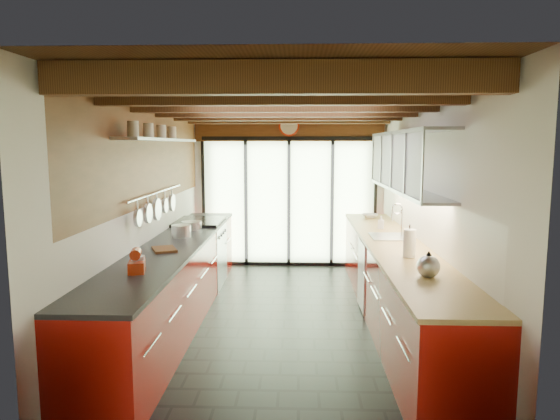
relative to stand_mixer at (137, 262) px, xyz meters
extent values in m
plane|color=black|center=(1.27, 1.37, -1.01)|extent=(5.50, 5.50, 0.00)
plane|color=silver|center=(1.27, 4.12, 0.29)|extent=(3.20, 0.00, 3.20)
plane|color=silver|center=(1.27, -1.38, 0.29)|extent=(3.20, 0.00, 3.20)
plane|color=silver|center=(-0.33, 1.37, 0.29)|extent=(0.00, 5.50, 5.50)
plane|color=silver|center=(2.87, 1.37, 0.29)|extent=(0.00, 5.50, 5.50)
plane|color=#472814|center=(1.27, 1.37, 1.59)|extent=(5.50, 5.50, 0.00)
cube|color=#593316|center=(1.27, -0.88, 1.47)|extent=(3.14, 0.14, 0.22)
cube|color=#593316|center=(1.27, 0.02, 1.47)|extent=(3.14, 0.14, 0.22)
cube|color=#593316|center=(1.27, 0.92, 1.47)|extent=(3.14, 0.14, 0.22)
cube|color=#593316|center=(1.27, 1.82, 1.47)|extent=(3.14, 0.14, 0.22)
cube|color=#593316|center=(1.27, 2.72, 1.47)|extent=(3.14, 0.14, 0.22)
cube|color=#593316|center=(1.27, 3.62, 1.47)|extent=(3.14, 0.14, 0.22)
cube|color=brown|center=(1.27, 4.08, 1.34)|extent=(3.14, 0.06, 0.50)
plane|color=brown|center=(-0.30, 1.57, 0.97)|extent=(0.00, 4.90, 4.90)
plane|color=#C6EAAD|center=(1.27, 4.10, 0.07)|extent=(2.90, 0.00, 2.90)
cube|color=black|center=(-0.18, 4.09, 0.07)|extent=(0.05, 0.04, 2.15)
cube|color=black|center=(2.72, 4.09, 0.07)|extent=(0.05, 0.04, 2.15)
cube|color=black|center=(1.27, 4.06, 0.07)|extent=(0.06, 0.05, 2.15)
cube|color=black|center=(1.27, 4.06, 1.14)|extent=(2.90, 0.05, 0.06)
cylinder|color=red|center=(1.27, 4.04, 1.34)|extent=(0.34, 0.04, 0.34)
cylinder|color=beige|center=(1.27, 4.02, 1.34)|extent=(0.28, 0.02, 0.28)
cube|color=#98110A|center=(-0.01, 1.37, -0.57)|extent=(0.65, 5.00, 0.88)
cube|color=black|center=(-0.01, 1.37, -0.11)|extent=(0.68, 5.00, 0.04)
cube|color=silver|center=(-0.01, 2.82, -0.57)|extent=(0.66, 0.90, 0.90)
cube|color=black|center=(-0.01, 2.82, -0.08)|extent=(0.65, 0.90, 0.06)
cube|color=#98110A|center=(2.54, 1.37, -0.57)|extent=(0.65, 5.00, 0.88)
cube|color=#A58550|center=(2.54, 1.37, -0.11)|extent=(0.68, 5.00, 0.04)
cube|color=white|center=(2.21, 1.77, -0.57)|extent=(0.02, 0.60, 0.84)
cube|color=silver|center=(2.54, 1.77, -0.08)|extent=(0.45, 0.52, 0.02)
cylinder|color=silver|center=(2.69, 1.77, 0.09)|extent=(0.02, 0.02, 0.34)
torus|color=silver|center=(2.63, 1.77, 0.26)|extent=(0.14, 0.02, 0.14)
plane|color=silver|center=(2.53, 1.67, 0.84)|extent=(0.00, 3.00, 3.00)
cube|color=#9EA0A5|center=(2.70, 1.67, 0.51)|extent=(0.34, 3.00, 0.03)
cube|color=#9EA0A5|center=(2.70, 1.67, 1.18)|extent=(0.34, 3.00, 0.03)
cylinder|color=silver|center=(-0.27, 1.67, 0.46)|extent=(0.02, 2.20, 0.02)
cube|color=silver|center=(-0.18, 1.57, 1.09)|extent=(0.28, 2.60, 0.03)
cylinder|color=silver|center=(-0.23, 0.77, 0.28)|extent=(0.04, 0.18, 0.18)
cylinder|color=silver|center=(-0.23, 1.12, 0.28)|extent=(0.04, 0.22, 0.22)
cylinder|color=silver|center=(-0.23, 1.47, 0.28)|extent=(0.04, 0.26, 0.26)
cylinder|color=silver|center=(-0.23, 1.82, 0.28)|extent=(0.04, 0.18, 0.18)
cylinder|color=silver|center=(-0.23, 2.17, 0.28)|extent=(0.04, 0.22, 0.22)
cube|color=red|center=(0.00, -0.01, -0.03)|extent=(0.19, 0.26, 0.10)
cylinder|color=red|center=(0.00, -0.02, 0.08)|extent=(0.13, 0.17, 0.09)
cylinder|color=silver|center=(0.00, 0.04, 0.00)|extent=(0.14, 0.14, 0.10)
cylinder|color=silver|center=(0.00, 1.68, -0.01)|extent=(0.30, 0.30, 0.15)
cylinder|color=silver|center=(0.00, 2.27, -0.03)|extent=(0.31, 0.31, 0.10)
cube|color=brown|center=(0.00, 0.90, -0.07)|extent=(0.34, 0.38, 0.03)
sphere|color=silver|center=(2.54, -0.07, 0.01)|extent=(0.25, 0.25, 0.20)
cone|color=black|center=(2.54, -0.07, 0.12)|extent=(0.09, 0.09, 0.05)
cylinder|color=silver|center=(2.54, 0.04, 0.02)|extent=(0.04, 0.08, 0.04)
cylinder|color=white|center=(2.54, 0.67, 0.05)|extent=(0.15, 0.15, 0.28)
cylinder|color=silver|center=(2.54, 0.67, 0.23)|extent=(0.03, 0.03, 0.05)
imported|color=silver|center=(2.54, 2.39, 0.00)|extent=(0.10, 0.10, 0.17)
imported|color=silver|center=(2.54, 3.41, -0.06)|extent=(0.25, 0.25, 0.06)
camera|label=1|loc=(1.43, -4.27, 1.03)|focal=32.00mm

